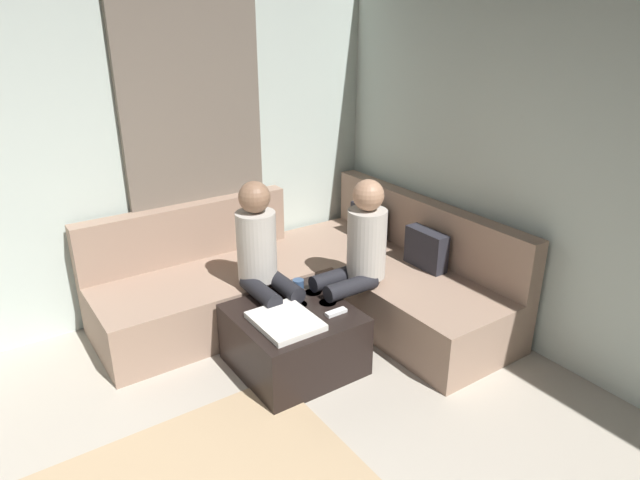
# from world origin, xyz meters

# --- Properties ---
(wall_left) EXTENTS (0.12, 6.00, 2.70)m
(wall_left) POSITION_xyz_m (-2.94, 0.00, 1.35)
(wall_left) COLOR silver
(wall_left) RESTS_ON ground_plane
(curtain_panel) EXTENTS (0.06, 1.10, 2.50)m
(curtain_panel) POSITION_xyz_m (-2.84, 1.30, 1.25)
(curtain_panel) COLOR #726659
(curtain_panel) RESTS_ON ground_plane
(sectional_couch) EXTENTS (2.10, 2.55, 0.87)m
(sectional_couch) POSITION_xyz_m (-2.08, 1.88, 0.28)
(sectional_couch) COLOR #9E7F6B
(sectional_couch) RESTS_ON ground_plane
(ottoman) EXTENTS (0.76, 0.76, 0.42)m
(ottoman) POSITION_xyz_m (-1.56, 1.37, 0.21)
(ottoman) COLOR black
(ottoman) RESTS_ON ground_plane
(folded_blanket) EXTENTS (0.44, 0.36, 0.04)m
(folded_blanket) POSITION_xyz_m (-1.46, 1.25, 0.44)
(folded_blanket) COLOR white
(folded_blanket) RESTS_ON ottoman
(coffee_mug) EXTENTS (0.08, 0.08, 0.10)m
(coffee_mug) POSITION_xyz_m (-1.78, 1.55, 0.47)
(coffee_mug) COLOR #334C72
(coffee_mug) RESTS_ON ottoman
(game_remote) EXTENTS (0.05, 0.15, 0.02)m
(game_remote) POSITION_xyz_m (-1.38, 1.59, 0.43)
(game_remote) COLOR white
(game_remote) RESTS_ON ottoman
(person_on_couch_back) EXTENTS (0.30, 0.60, 1.20)m
(person_on_couch_back) POSITION_xyz_m (-1.63, 1.93, 0.66)
(person_on_couch_back) COLOR black
(person_on_couch_back) RESTS_ON ground_plane
(person_on_couch_side) EXTENTS (0.60, 0.30, 1.20)m
(person_on_couch_side) POSITION_xyz_m (-1.93, 1.36, 0.66)
(person_on_couch_side) COLOR black
(person_on_couch_side) RESTS_ON ground_plane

